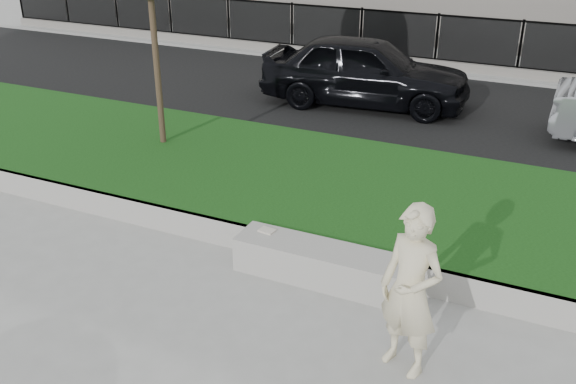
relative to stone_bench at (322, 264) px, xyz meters
The scene contains 10 objects.
ground 1.04m from the stone_bench, 127.49° to the right, with size 90.00×90.00×0.00m, color gray.
grass_bank 2.28m from the stone_bench, 105.59° to the left, with size 34.00×4.00×0.40m, color #10340D.
grass_kerb 0.66m from the stone_bench, 158.64° to the left, with size 34.00×0.08×0.40m, color gray.
street 7.73m from the stone_bench, 94.56° to the left, with size 34.00×7.00×0.04m, color black.
far_pavement 12.22m from the stone_bench, 92.88° to the left, with size 34.00×3.00×0.12m, color gray.
iron_fence 11.22m from the stone_bench, 93.14° to the left, with size 32.00×0.30×1.50m.
stone_bench is the anchor object (origin of this frame).
man 1.99m from the stone_bench, 39.36° to the right, with size 0.69×0.45×1.90m, color beige.
book 0.88m from the stone_bench, behind, with size 0.21×0.15×0.02m, color beige.
car_dark 7.63m from the stone_bench, 104.93° to the left, with size 1.92×4.77×1.63m, color black.
Camera 1 is at (3.24, -5.81, 4.60)m, focal length 40.00 mm.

